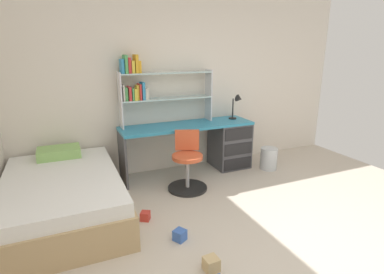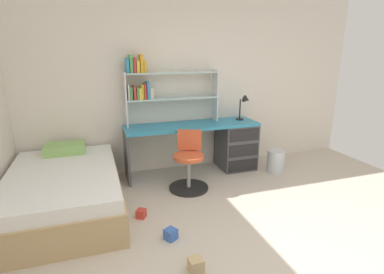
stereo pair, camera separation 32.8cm
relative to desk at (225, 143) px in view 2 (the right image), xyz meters
The scene contains 10 objects.
room_shell 2.31m from the desk, 147.82° to the right, with size 5.68×6.44×2.60m.
desk is the anchor object (origin of this frame).
bookshelf_hutch 1.34m from the desk, behind, with size 1.34×0.22×0.98m.
desk_lamp 0.67m from the desk, ahead, with size 0.20×0.17×0.38m.
swivel_chair 0.89m from the desk, 145.83° to the right, with size 0.52×0.52×0.77m.
bed_platform 2.35m from the desk, 164.35° to the right, with size 1.22×1.84×0.61m.
waste_bin 0.81m from the desk, 28.35° to the right, with size 0.26×0.26×0.33m, color silver.
toy_block_natural_3 2.38m from the desk, 119.74° to the right, with size 0.12×0.12×0.12m, color tan.
toy_block_red_4 1.84m from the desk, 144.26° to the right, with size 0.10×0.10×0.10m, color red.
toy_block_blue_5 2.02m from the desk, 129.08° to the right, with size 0.11×0.11×0.11m, color #3860B7.
Camera 2 is at (-1.32, -1.63, 1.78)m, focal length 28.46 mm.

